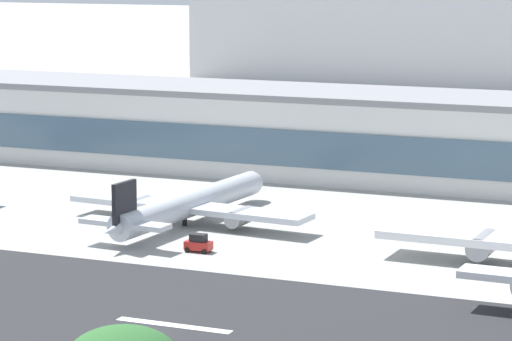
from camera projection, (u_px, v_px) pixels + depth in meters
The scene contains 7 objects.
ground_plane at pixel (139, 333), 116.61m from camera, with size 1400.00×1400.00×0.00m, color #9E9E99.
runway_strip at pixel (156, 323), 119.67m from camera, with size 800.00×39.54×0.08m, color #262628.
runway_centreline_dash_4 at pixel (174, 325), 118.93m from camera, with size 12.00×1.20×0.01m, color white.
terminal_building at pixel (309, 132), 201.20m from camera, with size 189.38×22.02×13.71m.
distant_hotel_block at pixel (385, 11), 346.95m from camera, with size 104.89×34.32×39.24m, color #BCBCC1.
airliner_black_tail_gate_1 at pixel (185, 206), 162.89m from camera, with size 34.82×39.02×8.15m.
service_baggage_tug_1 at pixel (198, 243), 148.53m from camera, with size 3.23×1.93×2.20m.
Camera 1 is at (53.63, -99.24, 35.02)m, focal length 87.22 mm.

